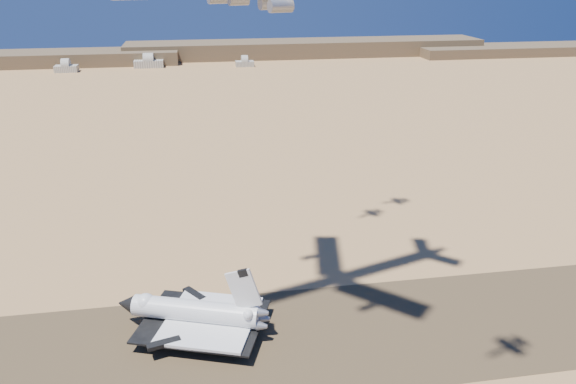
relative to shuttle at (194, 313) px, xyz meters
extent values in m
plane|color=tan|center=(18.86, -8.28, -5.85)|extent=(1200.00, 1200.00, 0.00)
cube|color=brown|center=(18.86, -8.28, -5.82)|extent=(600.00, 50.00, 0.06)
cube|color=brown|center=(138.86, 531.72, 3.15)|extent=(420.00, 60.00, 18.00)
cube|color=brown|center=(418.86, 501.72, -0.35)|extent=(300.00, 60.00, 11.00)
cube|color=beige|center=(-121.14, 461.72, -2.60)|extent=(22.00, 14.00, 6.50)
cube|color=beige|center=(-41.14, 476.72, -2.10)|extent=(30.00, 15.00, 7.50)
cube|color=beige|center=(58.86, 466.72, -3.10)|extent=(19.00, 12.50, 5.50)
cylinder|color=silver|center=(0.09, -0.03, 0.83)|extent=(35.60, 17.88, 6.23)
cone|color=black|center=(-18.96, 6.80, 0.83)|extent=(6.71, 7.26, 5.92)
sphere|color=silver|center=(-13.52, 4.85, 1.71)|extent=(5.78, 5.78, 5.78)
cube|color=silver|center=(4.28, -1.54, -1.73)|extent=(32.04, 33.38, 1.00)
cube|color=black|center=(2.19, -0.78, -2.23)|extent=(40.41, 36.39, 0.56)
cube|color=silver|center=(13.70, -4.91, 9.50)|extent=(9.97, 4.21, 12.81)
cylinder|color=gray|center=(-13.52, 4.85, -4.07)|extent=(0.40, 0.40, 3.56)
cylinder|color=black|center=(-13.52, 4.85, -5.24)|extent=(1.32, 0.88, 1.22)
cylinder|color=gray|center=(4.50, -7.52, -4.07)|extent=(0.40, 0.40, 3.56)
cylinder|color=black|center=(4.50, -7.52, -5.24)|extent=(1.32, 0.88, 1.22)
cylinder|color=gray|center=(8.25, 2.95, -4.07)|extent=(0.40, 0.40, 3.56)
cylinder|color=black|center=(8.25, 2.95, -5.24)|extent=(1.32, 0.88, 1.22)
cylinder|color=gray|center=(21.46, -7.85, 83.06)|extent=(5.59, 4.03, 2.61)
cylinder|color=gray|center=(22.32, -17.08, 83.06)|extent=(5.59, 4.03, 2.61)
cylinder|color=gray|center=(15.90, 9.38, 83.06)|extent=(5.59, 4.03, 2.61)
imported|color=orange|center=(4.77, -8.43, -4.98)|extent=(0.53, 0.67, 1.62)
imported|color=orange|center=(11.89, -9.18, -4.83)|extent=(0.86, 1.07, 1.91)
imported|color=orange|center=(6.96, -9.08, -4.83)|extent=(1.26, 0.96, 1.92)
camera|label=1|loc=(3.66, -136.48, 90.04)|focal=35.00mm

